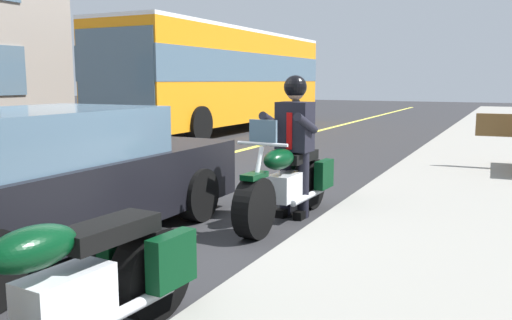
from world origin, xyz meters
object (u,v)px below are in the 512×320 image
at_px(bus_far, 225,75).
at_px(motorcycle_main, 288,183).
at_px(rider_main, 294,134).
at_px(motorcycle_parked, 72,291).
at_px(car_silver, 46,179).

bearing_deg(bus_far, motorcycle_main, 32.90).
xyz_separation_m(rider_main, motorcycle_parked, (3.80, 0.13, -0.58)).
distance_m(rider_main, motorcycle_parked, 3.85).
xyz_separation_m(motorcycle_parked, car_silver, (-1.61, -1.94, 0.24)).
distance_m(motorcycle_parked, car_silver, 2.54).
xyz_separation_m(motorcycle_main, motorcycle_parked, (3.61, 0.13, 0.00)).
relative_size(motorcycle_main, bus_far, 0.20).
distance_m(motorcycle_main, motorcycle_parked, 3.62).
distance_m(motorcycle_main, bus_far, 12.00).
bearing_deg(motorcycle_parked, motorcycle_main, -177.90).
bearing_deg(rider_main, motorcycle_parked, 1.94).
height_order(motorcycle_main, rider_main, rider_main).
bearing_deg(car_silver, motorcycle_parked, 50.28).
bearing_deg(rider_main, motorcycle_main, -1.03).
bearing_deg(rider_main, car_silver, -39.63).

